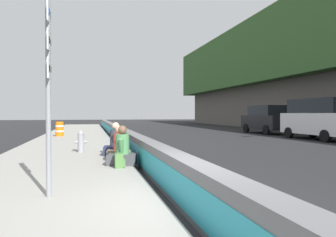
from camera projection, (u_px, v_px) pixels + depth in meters
The scene contains 12 objects.
ground_plane at pixel (193, 212), 5.30m from camera, with size 160.00×160.00×0.00m, color #232326.
sidewalk_strip at pixel (21, 221), 4.67m from camera, with size 80.00×4.40×0.14m, color gray.
jersey_barrier at pixel (193, 187), 5.29m from camera, with size 76.00×0.45×0.85m.
route_sign_post at pixel (48, 80), 5.70m from camera, with size 0.44×0.09×3.60m.
fire_hydrant at pixel (81, 141), 12.34m from camera, with size 0.26×0.46×0.88m.
seated_person_foreground at pixel (122, 152), 9.38m from camera, with size 0.88×0.97×1.15m.
seated_person_middle at pixel (119, 149), 10.47m from camera, with size 0.76×0.86×1.09m.
seated_person_rear at pixel (116, 145), 11.51m from camera, with size 0.83×0.94×1.18m.
backpack at pixel (119, 161), 8.81m from camera, with size 0.32×0.28×0.40m.
construction_barrel at pixel (60, 129), 20.97m from camera, with size 0.54×0.54×0.95m.
parked_car_third at pixel (319, 118), 19.79m from camera, with size 5.15×2.20×2.56m.
parked_car_fourth at pixel (266, 119), 25.83m from camera, with size 4.84×2.15×2.28m.
Camera 1 is at (-5.02, 1.67, 1.64)m, focal length 34.09 mm.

